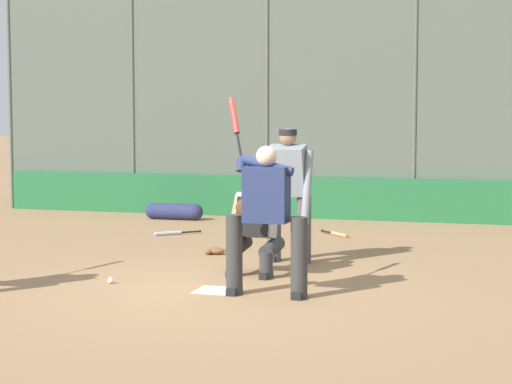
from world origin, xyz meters
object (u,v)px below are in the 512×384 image
at_px(umpire_home, 288,191).
at_px(fielding_glove_on_dirt, 214,251).
at_px(baseball_loose, 111,281).
at_px(batter_at_plate, 266,215).
at_px(spare_bat_first_base_side, 338,234).
at_px(spare_bat_third_base_side, 250,220).
at_px(spare_bat_by_padding, 260,230).
at_px(catcher_behind_plate, 255,222).
at_px(equipment_bag_dugout_side, 174,211).
at_px(spare_bat_near_backstop, 172,233).

relative_size(umpire_home, fielding_glove_on_dirt, 6.40).
bearing_deg(baseball_loose, batter_at_plate, 175.16).
relative_size(umpire_home, spare_bat_first_base_side, 2.93).
relative_size(umpire_home, spare_bat_third_base_side, 2.28).
bearing_deg(spare_bat_by_padding, batter_at_plate, -158.00).
xyz_separation_m(catcher_behind_plate, spare_bat_first_base_side, (-0.32, -3.81, -0.63)).
bearing_deg(fielding_glove_on_dirt, baseball_loose, 79.21).
distance_m(batter_at_plate, spare_bat_third_base_side, 6.91).
bearing_deg(equipment_bag_dugout_side, baseball_loose, 105.19).
relative_size(batter_at_plate, spare_bat_third_base_side, 2.75).
bearing_deg(spare_bat_third_base_side, spare_bat_near_backstop, 12.32).
xyz_separation_m(catcher_behind_plate, spare_bat_near_backstop, (2.39, -3.16, -0.63)).
bearing_deg(baseball_loose, spare_bat_first_base_side, -110.39).
relative_size(catcher_behind_plate, fielding_glove_on_dirt, 4.48).
bearing_deg(spare_bat_first_base_side, equipment_bag_dugout_side, -155.60).
relative_size(batter_at_plate, spare_bat_near_backstop, 3.39).
bearing_deg(umpire_home, batter_at_plate, 100.43).
bearing_deg(catcher_behind_plate, spare_bat_first_base_side, -90.88).
bearing_deg(spare_bat_near_backstop, baseball_loose, 60.07).
relative_size(umpire_home, equipment_bag_dugout_side, 1.53).
height_order(spare_bat_by_padding, equipment_bag_dugout_side, equipment_bag_dugout_side).
bearing_deg(spare_bat_by_padding, catcher_behind_plate, -159.59).
bearing_deg(spare_bat_first_base_side, umpire_home, -46.36).
relative_size(spare_bat_by_padding, spare_bat_third_base_side, 1.15).
xyz_separation_m(batter_at_plate, spare_bat_first_base_side, (0.16, -5.00, -0.87)).
height_order(batter_at_plate, spare_bat_near_backstop, batter_at_plate).
xyz_separation_m(spare_bat_near_backstop, spare_bat_by_padding, (-1.32, -0.76, 0.00)).
relative_size(fielding_glove_on_dirt, equipment_bag_dugout_side, 0.24).
relative_size(catcher_behind_plate, baseball_loose, 17.20).
distance_m(spare_bat_first_base_side, baseball_loose, 5.16).
distance_m(spare_bat_near_backstop, spare_bat_by_padding, 1.52).
distance_m(catcher_behind_plate, umpire_home, 1.08).
distance_m(batter_at_plate, spare_bat_by_padding, 5.42).
bearing_deg(spare_bat_third_base_side, spare_bat_by_padding, 53.95).
distance_m(spare_bat_by_padding, fielding_glove_on_dirt, 2.53).
height_order(catcher_behind_plate, spare_bat_first_base_side, catcher_behind_plate).
bearing_deg(spare_bat_third_base_side, catcher_behind_plate, 48.36).
height_order(spare_bat_near_backstop, spare_bat_first_base_side, same).
relative_size(spare_bat_near_backstop, equipment_bag_dugout_side, 0.55).
relative_size(spare_bat_first_base_side, baseball_loose, 8.40).
height_order(batter_at_plate, fielding_glove_on_dirt, batter_at_plate).
distance_m(spare_bat_third_base_side, spare_bat_first_base_side, 2.48).
bearing_deg(equipment_bag_dugout_side, spare_bat_by_padding, 147.89).
xyz_separation_m(batter_at_plate, baseball_loose, (1.96, -0.17, -0.87)).
bearing_deg(spare_bat_first_base_side, baseball_loose, -63.65).
bearing_deg(umpire_home, spare_bat_third_base_side, -64.45).
height_order(batter_at_plate, equipment_bag_dugout_side, batter_at_plate).
relative_size(catcher_behind_plate, spare_bat_third_base_side, 1.59).
height_order(umpire_home, baseball_loose, umpire_home).
bearing_deg(batter_at_plate, fielding_glove_on_dirt, -59.43).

